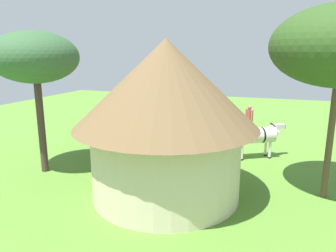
% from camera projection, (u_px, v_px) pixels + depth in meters
% --- Properties ---
extents(ground_plane, '(36.00, 36.00, 0.00)m').
position_uv_depth(ground_plane, '(182.00, 145.00, 15.36)').
color(ground_plane, '#578830').
extents(thatched_hut, '(5.52, 5.52, 4.79)m').
position_uv_depth(thatched_hut, '(166.00, 113.00, 9.40)').
color(thatched_hut, beige).
rests_on(thatched_hut, ground_plane).
extents(shade_umbrella, '(3.60, 3.60, 3.16)m').
position_uv_depth(shade_umbrella, '(139.00, 92.00, 13.97)').
color(shade_umbrella, brown).
rests_on(shade_umbrella, ground_plane).
extents(patio_dining_table, '(1.44, 0.97, 0.74)m').
position_uv_depth(patio_dining_table, '(140.00, 136.00, 14.42)').
color(patio_dining_table, silver).
rests_on(patio_dining_table, ground_plane).
extents(patio_chair_near_hut, '(0.56, 0.57, 0.90)m').
position_uv_depth(patio_chair_near_hut, '(113.00, 139.00, 14.38)').
color(patio_chair_near_hut, white).
rests_on(patio_chair_near_hut, ground_plane).
extents(patio_chair_west_end, '(0.59, 0.60, 0.90)m').
position_uv_depth(patio_chair_west_end, '(155.00, 145.00, 13.51)').
color(patio_chair_west_end, white).
rests_on(patio_chair_west_end, ground_plane).
extents(patio_chair_east_end, '(0.49, 0.47, 0.90)m').
position_uv_depth(patio_chair_east_end, '(152.00, 133.00, 15.52)').
color(patio_chair_east_end, white).
rests_on(patio_chair_east_end, ground_plane).
extents(guest_beside_umbrella, '(0.58, 0.31, 1.66)m').
position_uv_depth(guest_beside_umbrella, '(102.00, 126.00, 14.79)').
color(guest_beside_umbrella, '#212229').
rests_on(guest_beside_umbrella, ground_plane).
extents(standing_watcher, '(0.43, 0.50, 1.66)m').
position_uv_depth(standing_watcher, '(249.00, 117.00, 16.82)').
color(standing_watcher, black).
rests_on(standing_watcher, ground_plane).
extents(striped_lounge_chair, '(0.87, 0.97, 0.60)m').
position_uv_depth(striped_lounge_chair, '(228.00, 137.00, 15.80)').
color(striped_lounge_chair, '#226BAA').
rests_on(striped_lounge_chair, ground_plane).
extents(zebra_nearest_camera, '(1.00, 2.10, 1.57)m').
position_uv_depth(zebra_nearest_camera, '(187.00, 124.00, 15.17)').
color(zebra_nearest_camera, silver).
rests_on(zebra_nearest_camera, ground_plane).
extents(zebra_by_umbrella, '(2.08, 1.46, 1.51)m').
position_uv_depth(zebra_by_umbrella, '(256.00, 136.00, 13.23)').
color(zebra_by_umbrella, silver).
rests_on(zebra_by_umbrella, ground_plane).
extents(acacia_tree_behind_hut, '(3.04, 3.04, 5.13)m').
position_uv_depth(acacia_tree_behind_hut, '(35.00, 58.00, 11.02)').
color(acacia_tree_behind_hut, '#46322E').
rests_on(acacia_tree_behind_hut, ground_plane).
extents(brick_patio_kerb, '(1.93, 2.48, 0.08)m').
position_uv_depth(brick_patio_kerb, '(149.00, 122.00, 20.22)').
color(brick_patio_kerb, '#A04B52').
rests_on(brick_patio_kerb, ground_plane).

